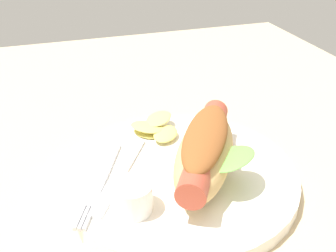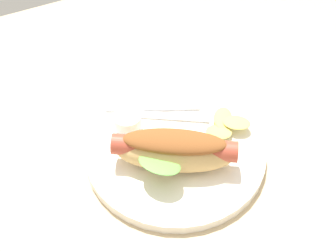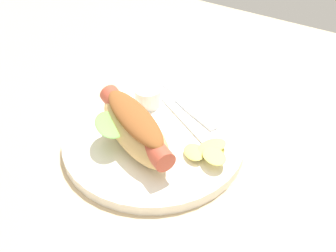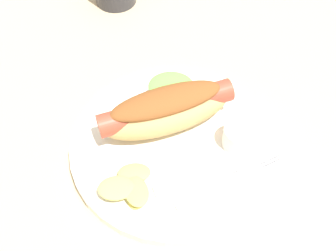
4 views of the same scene
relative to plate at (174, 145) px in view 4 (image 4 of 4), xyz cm
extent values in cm
cube|color=tan|center=(-3.91, 1.33, -1.70)|extent=(120.00, 90.00, 1.80)
cylinder|color=white|center=(0.00, 0.00, 0.00)|extent=(26.58, 26.58, 1.60)
ellipsoid|color=tan|center=(-1.46, -2.42, 3.42)|extent=(17.40, 13.71, 5.24)
cylinder|color=#B24733|center=(-1.46, -2.42, 4.34)|extent=(16.39, 11.52, 2.96)
ellipsoid|color=brown|center=(-1.46, -2.42, 5.67)|extent=(14.49, 11.15, 2.15)
ellipsoid|color=#6BB74C|center=(-4.51, -4.05, 4.47)|extent=(7.12, 7.45, 1.67)
cylinder|color=white|center=(-4.79, 6.55, 2.31)|extent=(4.19, 4.19, 3.03)
cube|color=silver|center=(1.85, 8.13, 1.00)|extent=(11.02, 5.96, 0.40)
cube|color=silver|center=(-4.67, 11.64, 1.00)|extent=(3.03, 1.62, 0.40)
cube|color=silver|center=(-4.86, 11.23, 1.00)|extent=(3.03, 1.62, 0.40)
cube|color=silver|center=(-5.05, 10.83, 1.00)|extent=(3.03, 1.62, 0.40)
cube|color=silver|center=(1.10, 6.50, 0.98)|extent=(13.01, 8.79, 0.36)
ellipsoid|color=#D7CA61|center=(8.74, 1.38, 1.05)|extent=(4.51, 4.30, 0.50)
ellipsoid|color=#D7CA61|center=(6.92, -0.61, 1.56)|extent=(4.79, 4.70, 1.02)
ellipsoid|color=#D7CA61|center=(8.72, 1.17, 1.91)|extent=(4.73, 5.11, 0.86)
ellipsoid|color=#D7CA61|center=(9.94, -0.61, 2.19)|extent=(5.18, 5.16, 0.97)
camera|label=1|loc=(-35.68, 12.72, 27.99)|focal=44.09mm
camera|label=2|loc=(-21.09, -40.24, 56.47)|focal=52.22mm
camera|label=3|loc=(28.00, -46.45, 48.74)|focal=53.05mm
camera|label=4|loc=(23.07, 17.39, 43.22)|focal=43.04mm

